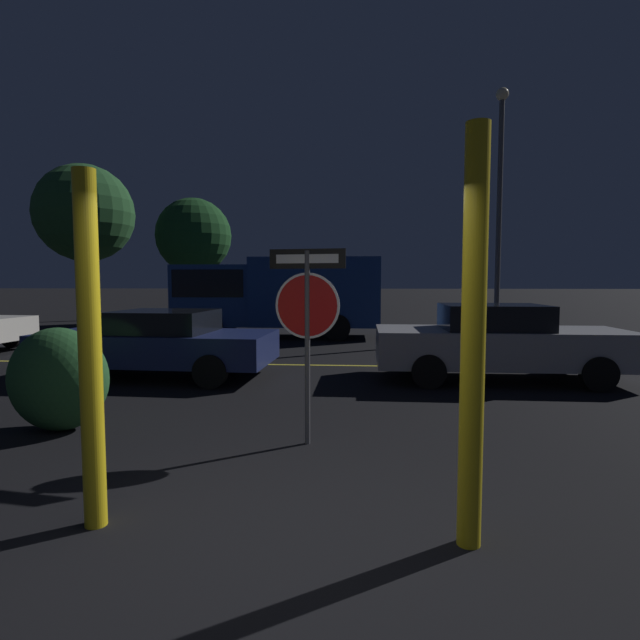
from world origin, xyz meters
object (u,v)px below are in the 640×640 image
(yellow_pole_left, at_px, (90,352))
(passing_car_3, at_px, (498,342))
(hedge_bush_1, at_px, (59,379))
(tree_1, at_px, (85,214))
(stop_sign, at_px, (307,306))
(yellow_pole_right, at_px, (473,340))
(delivery_truck, at_px, (274,293))
(tree_0, at_px, (194,236))
(street_lamp, at_px, (500,193))
(passing_car_2, at_px, (160,343))

(yellow_pole_left, bearing_deg, passing_car_3, 52.46)
(hedge_bush_1, relative_size, tree_1, 0.18)
(stop_sign, distance_m, tree_1, 21.49)
(yellow_pole_right, xyz_separation_m, tree_1, (-13.68, 19.35, 3.60))
(yellow_pole_left, bearing_deg, delivery_truck, 93.74)
(hedge_bush_1, xyz_separation_m, delivery_truck, (0.87, 10.69, 0.85))
(delivery_truck, xyz_separation_m, tree_0, (-4.62, 5.67, 2.41))
(street_lamp, bearing_deg, yellow_pole_right, -105.71)
(passing_car_3, xyz_separation_m, street_lamp, (1.75, 6.66, 3.90))
(yellow_pole_right, bearing_deg, yellow_pole_left, 178.69)
(passing_car_3, bearing_deg, stop_sign, -38.45)
(hedge_bush_1, distance_m, passing_car_2, 3.50)
(yellow_pole_left, distance_m, passing_car_2, 6.14)
(stop_sign, height_order, passing_car_2, stop_sign)
(yellow_pole_left, xyz_separation_m, delivery_truck, (-0.85, 13.00, 0.16))
(tree_1, bearing_deg, stop_sign, -54.48)
(stop_sign, relative_size, tree_1, 0.30)
(hedge_bush_1, bearing_deg, tree_1, 118.42)
(yellow_pole_right, distance_m, passing_car_2, 7.52)
(hedge_bush_1, bearing_deg, passing_car_3, 30.18)
(stop_sign, distance_m, passing_car_2, 5.08)
(yellow_pole_right, xyz_separation_m, passing_car_3, (1.83, 6.05, -0.73))
(delivery_truck, bearing_deg, passing_car_2, 171.43)
(hedge_bush_1, relative_size, delivery_truck, 0.19)
(street_lamp, bearing_deg, yellow_pole_left, -116.65)
(hedge_bush_1, bearing_deg, passing_car_2, 92.29)
(passing_car_2, distance_m, tree_0, 13.74)
(yellow_pole_left, height_order, street_lamp, street_lamp)
(street_lamp, xyz_separation_m, tree_0, (-11.82, 6.02, -0.73))
(yellow_pole_right, height_order, passing_car_2, yellow_pole_right)
(yellow_pole_left, bearing_deg, street_lamp, 63.35)
(passing_car_2, distance_m, passing_car_3, 6.46)
(yellow_pole_left, relative_size, street_lamp, 0.34)
(delivery_truck, bearing_deg, yellow_pole_left, -176.83)
(hedge_bush_1, bearing_deg, street_lamp, 52.03)
(delivery_truck, relative_size, tree_1, 0.92)
(hedge_bush_1, height_order, tree_0, tree_0)
(delivery_truck, bearing_deg, yellow_pole_right, -165.07)
(stop_sign, height_order, tree_0, tree_0)
(street_lamp, relative_size, tree_0, 1.39)
(delivery_truck, bearing_deg, hedge_bush_1, 174.78)
(yellow_pole_left, bearing_deg, hedge_bush_1, 126.66)
(street_lamp, distance_m, tree_1, 18.49)
(stop_sign, relative_size, passing_car_2, 0.49)
(yellow_pole_right, xyz_separation_m, tree_0, (-8.24, 18.73, 2.44))
(yellow_pole_right, relative_size, tree_0, 0.52)
(stop_sign, bearing_deg, passing_car_2, 139.06)
(stop_sign, bearing_deg, yellow_pole_left, -116.59)
(hedge_bush_1, height_order, tree_1, tree_1)
(passing_car_2, xyz_separation_m, tree_0, (-3.61, 12.85, 3.23))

